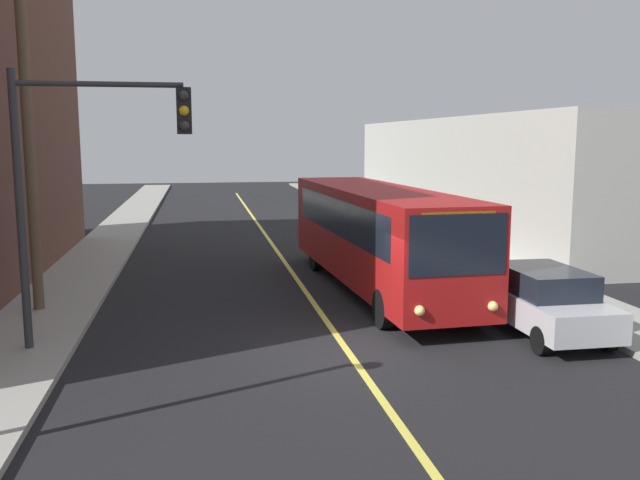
# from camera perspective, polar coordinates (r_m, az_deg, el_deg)

# --- Properties ---
(ground_plane) EXTENTS (120.00, 120.00, 0.00)m
(ground_plane) POSITION_cam_1_polar(r_m,az_deg,el_deg) (15.15, 2.45, -9.52)
(ground_plane) COLOR black
(sidewalk_left) EXTENTS (2.50, 90.00, 0.15)m
(sidewalk_left) POSITION_cam_1_polar(r_m,az_deg,el_deg) (24.83, -19.46, -2.67)
(sidewalk_left) COLOR gray
(sidewalk_left) RESTS_ON ground
(sidewalk_right) EXTENTS (2.50, 90.00, 0.15)m
(sidewalk_right) POSITION_cam_1_polar(r_m,az_deg,el_deg) (26.62, 13.05, -1.67)
(sidewalk_right) COLOR gray
(sidewalk_right) RESTS_ON ground
(lane_stripe_center) EXTENTS (0.16, 60.00, 0.01)m
(lane_stripe_center) POSITION_cam_1_polar(r_m,az_deg,el_deg) (29.60, -3.90, -0.59)
(lane_stripe_center) COLOR #D8CC4C
(lane_stripe_center) RESTS_ON ground
(building_right_warehouse) EXTENTS (12.00, 27.47, 5.71)m
(building_right_warehouse) POSITION_cam_1_polar(r_m,az_deg,el_deg) (37.74, 17.82, 5.35)
(building_right_warehouse) COLOR #B2B2A8
(building_right_warehouse) RESTS_ON ground
(city_bus) EXTENTS (3.14, 12.25, 3.20)m
(city_bus) POSITION_cam_1_polar(r_m,az_deg,el_deg) (20.97, 4.77, 0.62)
(city_bus) COLOR maroon
(city_bus) RESTS_ON ground
(parked_car_silver) EXTENTS (1.83, 4.41, 1.62)m
(parked_car_silver) POSITION_cam_1_polar(r_m,az_deg,el_deg) (17.21, 18.29, -4.83)
(parked_car_silver) COLOR #B7B7BC
(parked_car_silver) RESTS_ON ground
(utility_pole_near) EXTENTS (2.40, 0.28, 11.52)m
(utility_pole_near) POSITION_cam_1_polar(r_m,az_deg,el_deg) (19.40, -23.73, 12.99)
(utility_pole_near) COLOR brown
(utility_pole_near) RESTS_ON sidewalk_left
(traffic_signal_left_corner) EXTENTS (3.75, 0.48, 6.00)m
(traffic_signal_left_corner) POSITION_cam_1_polar(r_m,az_deg,el_deg) (15.38, -18.67, 6.64)
(traffic_signal_left_corner) COLOR #2D2D33
(traffic_signal_left_corner) RESTS_ON sidewalk_left
(fire_hydrant) EXTENTS (0.44, 0.26, 0.84)m
(fire_hydrant) POSITION_cam_1_polar(r_m,az_deg,el_deg) (21.74, 17.51, -2.76)
(fire_hydrant) COLOR red
(fire_hydrant) RESTS_ON sidewalk_right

